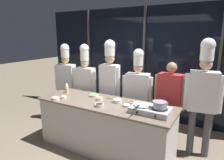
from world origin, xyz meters
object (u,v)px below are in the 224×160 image
prep_bowl_soy_glaze (99,105)px  person_guest (170,97)px  chef_head (66,77)px  chef_apprentice (203,91)px  prep_bowl_bell_pepper (131,102)px  prep_bowl_shrimp (56,98)px  stock_pot (160,105)px  portable_stove (151,110)px  serving_spoon_slotted (114,99)px  prep_bowl_noodles (64,97)px  prep_bowl_carrots (99,98)px  squeeze_bottle_oil (67,89)px  prep_bowl_onion (127,105)px  prep_bowl_scallions (94,95)px  chef_sous (85,81)px  frying_pan (142,104)px  chef_line (110,78)px  chef_pastry (137,89)px  squeeze_bottle_chili (67,87)px  prep_bowl_rice (117,101)px

prep_bowl_soy_glaze → person_guest: 1.29m
chef_head → chef_apprentice: (2.97, 0.00, 0.09)m
prep_bowl_soy_glaze → chef_head: 1.76m
prep_bowl_bell_pepper → prep_bowl_shrimp: bearing=-158.5°
stock_pot → portable_stove: bearing=-179.9°
stock_pot → serving_spoon_slotted: 0.97m
prep_bowl_noodles → prep_bowl_soy_glaze: bearing=0.1°
prep_bowl_carrots → squeeze_bottle_oil: bearing=176.0°
prep_bowl_onion → prep_bowl_scallions: same height
prep_bowl_shrimp → prep_bowl_bell_pepper: bearing=21.5°
prep_bowl_scallions → chef_head: bearing=157.3°
prep_bowl_scallions → serving_spoon_slotted: 0.42m
prep_bowl_scallions → prep_bowl_carrots: 0.24m
prep_bowl_carrots → prep_bowl_soy_glaze: bearing=-56.1°
portable_stove → prep_bowl_shrimp: 1.72m
chef_head → chef_sous: 0.58m
frying_pan → chef_sous: size_ratio=0.25×
prep_bowl_soy_glaze → chef_head: (-1.52, 0.87, 0.14)m
prep_bowl_scallions → prep_bowl_soy_glaze: size_ratio=1.15×
chef_line → chef_head: bearing=0.0°
prep_bowl_noodles → chef_apprentice: (2.24, 0.87, 0.23)m
prep_bowl_soy_glaze → person_guest: bearing=45.0°
prep_bowl_scallions → prep_bowl_onion: bearing=-13.4°
prep_bowl_onion → prep_bowl_carrots: (-0.57, 0.06, 0.00)m
squeeze_bottle_oil → prep_bowl_bell_pepper: bearing=2.8°
prep_bowl_carrots → chef_sous: chef_sous is taller
chef_head → chef_apprentice: size_ratio=0.92×
chef_pastry → squeeze_bottle_chili: bearing=7.5°
prep_bowl_rice → serving_spoon_slotted: (-0.13, 0.11, -0.03)m
squeeze_bottle_oil → prep_bowl_soy_glaze: bearing=-18.2°
prep_bowl_noodles → prep_bowl_soy_glaze: 0.79m
portable_stove → frying_pan: bearing=-178.3°
squeeze_bottle_chili → chef_pastry: bearing=17.8°
stock_pot → chef_sous: chef_sous is taller
chef_apprentice → chef_line: bearing=-8.1°
prep_bowl_carrots → chef_line: chef_line is taller
prep_bowl_bell_pepper → chef_apprentice: size_ratio=0.06×
prep_bowl_onion → prep_bowl_carrots: 0.58m
prep_bowl_bell_pepper → chef_head: (-1.90, 0.47, 0.14)m
squeeze_bottle_oil → prep_bowl_rice: bearing=-0.9°
prep_bowl_noodles → prep_bowl_onion: size_ratio=0.80×
prep_bowl_carrots → chef_apprentice: chef_apprentice is taller
prep_bowl_bell_pepper → prep_bowl_onion: bearing=-88.1°
squeeze_bottle_oil → squeeze_bottle_chili: (-0.14, 0.15, -0.01)m
frying_pan → chef_apprentice: bearing=43.2°
portable_stove → person_guest: size_ratio=0.37×
chef_line → prep_bowl_noodles: bearing=61.7°
prep_bowl_onion → person_guest: 0.87m
squeeze_bottle_oil → prep_bowl_onion: size_ratio=1.50×
prep_bowl_noodles → serving_spoon_slotted: prep_bowl_noodles is taller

